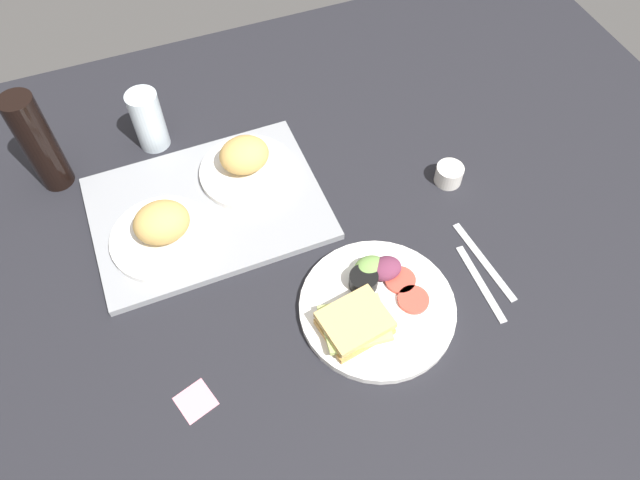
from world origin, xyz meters
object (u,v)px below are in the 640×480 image
(bread_plate_near, at_px, (162,229))
(espresso_cup, at_px, (449,174))
(bread_plate_far, at_px, (246,163))
(knife, at_px, (484,261))
(serving_tray, at_px, (208,208))
(plate_with_salad, at_px, (373,305))
(soda_bottle, at_px, (38,143))
(drinking_glass, at_px, (148,120))
(sticky_note, at_px, (196,401))
(fork, at_px, (481,283))

(bread_plate_near, distance_m, espresso_cup, 0.58)
(bread_plate_far, bearing_deg, knife, -45.70)
(bread_plate_far, bearing_deg, serving_tray, -151.35)
(plate_with_salad, distance_m, soda_bottle, 0.71)
(espresso_cup, relative_size, knife, 0.29)
(drinking_glass, bearing_deg, espresso_cup, -31.09)
(espresso_cup, xyz_separation_m, sticky_note, (-0.60, -0.27, -0.02))
(knife, bearing_deg, sticky_note, 91.52)
(fork, bearing_deg, sticky_note, 94.04)
(serving_tray, xyz_separation_m, bread_plate_far, (0.10, 0.05, 0.04))
(serving_tray, relative_size, sticky_note, 8.04)
(serving_tray, distance_m, fork, 0.55)
(serving_tray, height_order, bread_plate_far, bread_plate_far)
(bread_plate_near, xyz_separation_m, sticky_note, (-0.03, -0.32, -0.05))
(drinking_glass, xyz_separation_m, fork, (0.48, -0.57, -0.07))
(bread_plate_near, bearing_deg, plate_with_salad, -41.41)
(sticky_note, bearing_deg, plate_with_salad, 8.18)
(soda_bottle, xyz_separation_m, espresso_cup, (0.75, -0.29, -0.09))
(drinking_glass, distance_m, espresso_cup, 0.63)
(bread_plate_near, bearing_deg, soda_bottle, 125.97)
(serving_tray, distance_m, plate_with_salad, 0.39)
(bread_plate_near, xyz_separation_m, plate_with_salad, (0.31, -0.27, -0.03))
(bread_plate_far, relative_size, sticky_note, 3.48)
(knife, bearing_deg, bread_plate_far, 39.43)
(soda_bottle, relative_size, fork, 1.30)
(bread_plate_near, height_order, bread_plate_far, bread_plate_near)
(soda_bottle, bearing_deg, serving_tray, -35.37)
(plate_with_salad, xyz_separation_m, sticky_note, (-0.34, -0.05, -0.02))
(plate_with_salad, bearing_deg, drinking_glass, 116.72)
(serving_tray, height_order, knife, serving_tray)
(plate_with_salad, distance_m, knife, 0.24)
(bread_plate_near, xyz_separation_m, soda_bottle, (-0.17, 0.24, 0.06))
(bread_plate_near, relative_size, sticky_note, 3.47)
(soda_bottle, bearing_deg, knife, -34.58)
(espresso_cup, bearing_deg, serving_tray, 167.76)
(espresso_cup, bearing_deg, fork, -104.19)
(espresso_cup, bearing_deg, bread_plate_near, 174.41)
(bread_plate_near, relative_size, espresso_cup, 3.47)
(fork, bearing_deg, serving_tray, 52.14)
(plate_with_salad, xyz_separation_m, fork, (0.21, -0.02, -0.01))
(espresso_cup, distance_m, knife, 0.20)
(bread_plate_far, xyz_separation_m, fork, (0.32, -0.40, -0.04))
(espresso_cup, relative_size, fork, 0.33)
(knife, bearing_deg, drinking_glass, 39.18)
(serving_tray, bearing_deg, drinking_glass, 104.73)
(fork, bearing_deg, drinking_glass, 41.72)
(plate_with_salad, height_order, knife, plate_with_salad)
(drinking_glass, relative_size, fork, 0.80)
(plate_with_salad, xyz_separation_m, espresso_cup, (0.27, 0.22, 0.00))
(serving_tray, height_order, fork, serving_tray)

